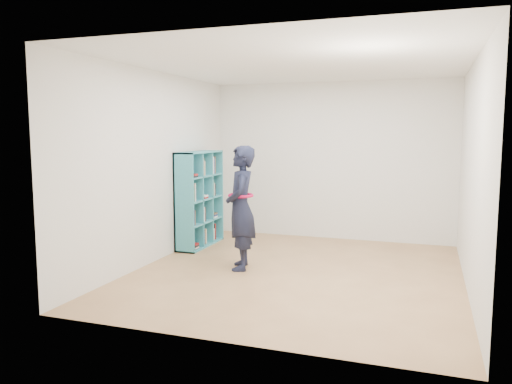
% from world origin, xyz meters
% --- Properties ---
extents(floor, '(4.50, 4.50, 0.00)m').
position_xyz_m(floor, '(0.00, 0.00, 0.00)').
color(floor, '#946B43').
rests_on(floor, ground).
extents(ceiling, '(4.50, 4.50, 0.00)m').
position_xyz_m(ceiling, '(0.00, 0.00, 2.60)').
color(ceiling, white).
rests_on(ceiling, wall_back).
extents(wall_left, '(0.02, 4.50, 2.60)m').
position_xyz_m(wall_left, '(-2.00, 0.00, 1.30)').
color(wall_left, silver).
rests_on(wall_left, floor).
extents(wall_right, '(0.02, 4.50, 2.60)m').
position_xyz_m(wall_right, '(2.00, 0.00, 1.30)').
color(wall_right, silver).
rests_on(wall_right, floor).
extents(wall_back, '(4.00, 0.02, 2.60)m').
position_xyz_m(wall_back, '(0.00, 2.25, 1.30)').
color(wall_back, silver).
rests_on(wall_back, floor).
extents(wall_front, '(4.00, 0.02, 2.60)m').
position_xyz_m(wall_front, '(0.00, -2.25, 1.30)').
color(wall_front, silver).
rests_on(wall_front, floor).
extents(bookshelf, '(0.32, 1.11, 1.48)m').
position_xyz_m(bookshelf, '(-1.85, 1.02, 0.72)').
color(bookshelf, teal).
rests_on(bookshelf, floor).
extents(person, '(0.56, 0.68, 1.61)m').
position_xyz_m(person, '(-0.74, -0.03, 0.81)').
color(person, black).
rests_on(person, floor).
extents(smartphone, '(0.06, 0.08, 0.12)m').
position_xyz_m(smartphone, '(-0.92, 0.01, 0.91)').
color(smartphone, silver).
rests_on(smartphone, person).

